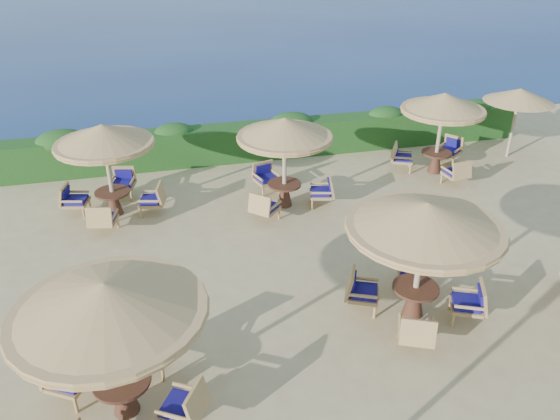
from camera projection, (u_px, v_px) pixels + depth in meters
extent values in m
plane|color=tan|center=(347.00, 268.00, 13.06)|extent=(120.00, 120.00, 0.00)
cube|color=#163E14|center=(277.00, 139.00, 18.93)|extent=(18.00, 0.90, 1.20)
cylinder|color=tan|center=(513.00, 126.00, 18.61)|extent=(0.10, 0.10, 2.20)
cone|color=#A07742|center=(520.00, 95.00, 18.09)|extent=(2.30, 2.30, 0.45)
cylinder|color=tan|center=(117.00, 357.00, 8.73)|extent=(0.12, 0.12, 2.40)
cone|color=#A07742|center=(106.00, 298.00, 8.17)|extent=(3.07, 3.07, 0.55)
cylinder|color=#A07742|center=(109.00, 313.00, 8.30)|extent=(3.01, 3.01, 0.14)
cylinder|color=#4F2B1C|center=(122.00, 381.00, 8.98)|extent=(0.96, 0.96, 0.06)
cone|color=#4F2B1C|center=(125.00, 396.00, 9.15)|extent=(0.44, 0.44, 0.64)
cylinder|color=tan|center=(419.00, 267.00, 10.99)|extent=(0.12, 0.12, 2.40)
cone|color=#A07742|center=(426.00, 216.00, 10.43)|extent=(3.12, 3.12, 0.55)
cylinder|color=#A07742|center=(425.00, 228.00, 10.56)|extent=(3.06, 3.06, 0.14)
cylinder|color=#4F2B1C|center=(416.00, 288.00, 11.23)|extent=(0.96, 0.96, 0.06)
cone|color=#4F2B1C|center=(414.00, 301.00, 11.40)|extent=(0.44, 0.44, 0.64)
cylinder|color=tan|center=(109.00, 175.00, 14.86)|extent=(0.12, 0.12, 2.40)
cone|color=#A07742|center=(103.00, 134.00, 14.30)|extent=(2.65, 2.65, 0.55)
cylinder|color=#A07742|center=(104.00, 144.00, 14.44)|extent=(2.59, 2.59, 0.14)
cylinder|color=#4F2B1C|center=(112.00, 192.00, 15.11)|extent=(0.96, 0.96, 0.06)
cone|color=#4F2B1C|center=(114.00, 203.00, 15.28)|extent=(0.44, 0.44, 0.64)
cylinder|color=tan|center=(285.00, 167.00, 15.32)|extent=(0.12, 0.12, 2.40)
cone|color=#A07742|center=(285.00, 128.00, 14.76)|extent=(2.66, 2.66, 0.55)
cylinder|color=#A07742|center=(285.00, 137.00, 14.89)|extent=(2.61, 2.61, 0.14)
cylinder|color=#4F2B1C|center=(284.00, 184.00, 15.57)|extent=(0.96, 0.96, 0.06)
cone|color=#4F2B1C|center=(284.00, 195.00, 15.73)|extent=(0.44, 0.44, 0.64)
cylinder|color=tan|center=(439.00, 138.00, 17.37)|extent=(0.12, 0.12, 2.40)
cone|color=#A07742|center=(444.00, 102.00, 16.81)|extent=(2.63, 2.63, 0.55)
cylinder|color=#A07742|center=(443.00, 110.00, 16.94)|extent=(2.57, 2.57, 0.14)
cylinder|color=#4F2B1C|center=(437.00, 153.00, 17.62)|extent=(0.96, 0.96, 0.06)
cone|color=#4F2B1C|center=(435.00, 163.00, 17.79)|extent=(0.44, 0.44, 0.64)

